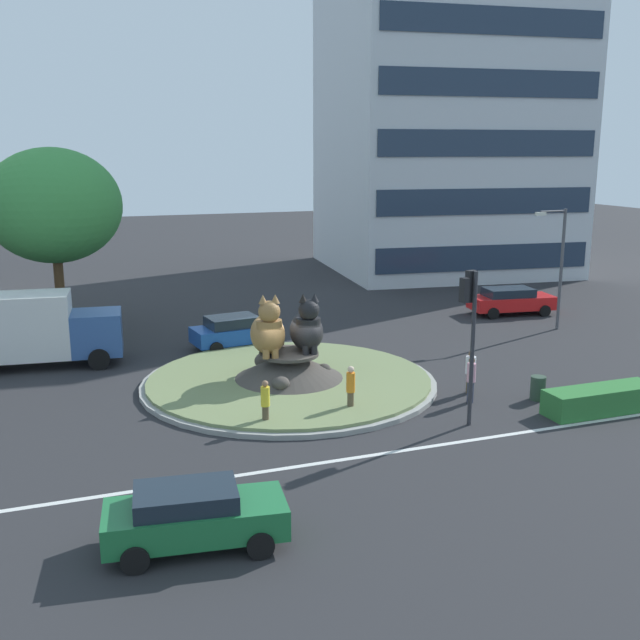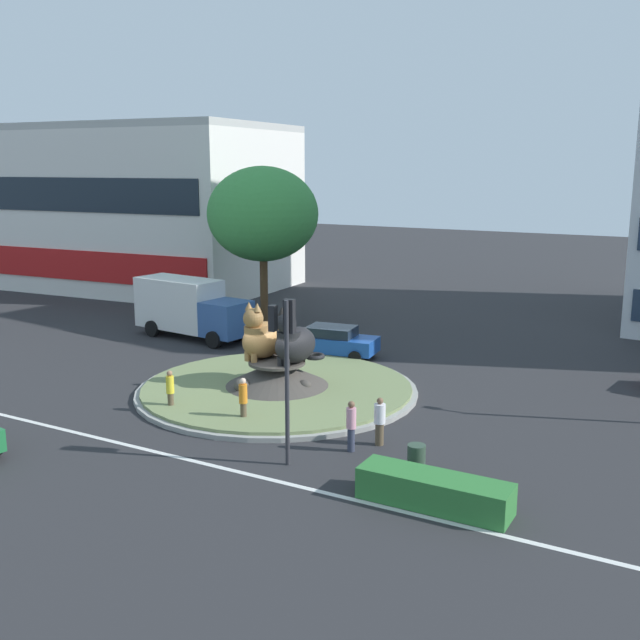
% 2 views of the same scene
% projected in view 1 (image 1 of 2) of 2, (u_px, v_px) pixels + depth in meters
% --- Properties ---
extents(ground_plane, '(160.00, 160.00, 0.00)m').
position_uv_depth(ground_plane, '(289.00, 385.00, 29.36)').
color(ground_plane, '#28282B').
extents(lane_centreline, '(112.00, 0.20, 0.01)m').
position_uv_depth(lane_centreline, '(365.00, 456.00, 22.50)').
color(lane_centreline, silver).
rests_on(lane_centreline, ground).
extents(roundabout_island, '(11.62, 11.62, 1.33)m').
position_uv_depth(roundabout_island, '(289.00, 376.00, 29.28)').
color(roundabout_island, gray).
rests_on(roundabout_island, ground).
extents(cat_statue_tabby, '(1.83, 2.49, 2.44)m').
position_uv_depth(cat_statue_tabby, '(268.00, 332.00, 28.66)').
color(cat_statue_tabby, '#9E703D').
rests_on(cat_statue_tabby, roundabout_island).
extents(cat_statue_black, '(1.74, 2.37, 2.37)m').
position_uv_depth(cat_statue_black, '(307.00, 329.00, 29.18)').
color(cat_statue_black, black).
rests_on(cat_statue_black, roundabout_island).
extents(traffic_light_mast, '(0.71, 0.60, 5.26)m').
position_uv_depth(traffic_light_mast, '(470.00, 314.00, 24.27)').
color(traffic_light_mast, '#2D2D33').
rests_on(traffic_light_mast, ground).
extents(office_tower, '(18.12, 17.51, 26.59)m').
position_uv_depth(office_tower, '(444.00, 92.00, 55.38)').
color(office_tower, silver).
rests_on(office_tower, ground).
extents(clipped_hedge_strip, '(4.27, 1.20, 0.90)m').
position_uv_depth(clipped_hedge_strip, '(601.00, 400.00, 26.23)').
color(clipped_hedge_strip, '#2D7033').
rests_on(clipped_hedge_strip, ground).
extents(broadleaf_tree_behind_island, '(6.50, 6.50, 9.22)m').
position_uv_depth(broadleaf_tree_behind_island, '(53.00, 206.00, 35.65)').
color(broadleaf_tree_behind_island, brown).
rests_on(broadleaf_tree_behind_island, ground).
extents(streetlight_arm, '(1.87, 0.28, 6.20)m').
position_uv_depth(streetlight_arm, '(559.00, 260.00, 37.57)').
color(streetlight_arm, '#4C4C51').
rests_on(streetlight_arm, ground).
extents(pedestrian_white_shirt, '(0.38, 0.38, 1.66)m').
position_uv_depth(pedestrian_white_shirt, '(470.00, 371.00, 28.19)').
color(pedestrian_white_shirt, brown).
rests_on(pedestrian_white_shirt, ground).
extents(pedestrian_orange_shirt, '(0.31, 0.31, 1.74)m').
position_uv_depth(pedestrian_orange_shirt, '(351.00, 388.00, 25.94)').
color(pedestrian_orange_shirt, brown).
rests_on(pedestrian_orange_shirt, ground).
extents(pedestrian_pink_shirt, '(0.32, 0.32, 1.73)m').
position_uv_depth(pedestrian_pink_shirt, '(471.00, 379.00, 27.10)').
color(pedestrian_pink_shirt, '#33384C').
rests_on(pedestrian_pink_shirt, ground).
extents(pedestrian_yellow_shirt, '(0.30, 0.30, 1.65)m').
position_uv_depth(pedestrian_yellow_shirt, '(265.00, 402.00, 24.64)').
color(pedestrian_yellow_shirt, brown).
rests_on(pedestrian_yellow_shirt, ground).
extents(sedan_on_far_lane, '(4.38, 2.36, 1.49)m').
position_uv_depth(sedan_on_far_lane, '(194.00, 515.00, 17.23)').
color(sedan_on_far_lane, '#1E6B38').
rests_on(sedan_on_far_lane, ground).
extents(hatchback_near_shophouse, '(4.91, 2.60, 1.51)m').
position_uv_depth(hatchback_near_shophouse, '(511.00, 300.00, 41.76)').
color(hatchback_near_shophouse, red).
rests_on(hatchback_near_shophouse, ground).
extents(parked_car_right, '(4.26, 2.47, 1.53)m').
position_uv_depth(parked_car_right, '(235.00, 331.00, 34.67)').
color(parked_car_right, '#19479E').
rests_on(parked_car_right, ground).
extents(delivery_box_truck, '(7.15, 3.07, 3.18)m').
position_uv_depth(delivery_box_truck, '(31.00, 329.00, 31.41)').
color(delivery_box_truck, '#335693').
rests_on(delivery_box_truck, ground).
extents(litter_bin, '(0.56, 0.56, 0.90)m').
position_uv_depth(litter_bin, '(538.00, 388.00, 27.52)').
color(litter_bin, '#2D4233').
rests_on(litter_bin, ground).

